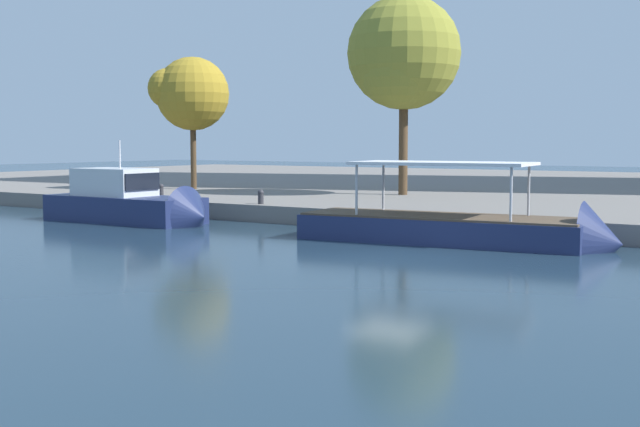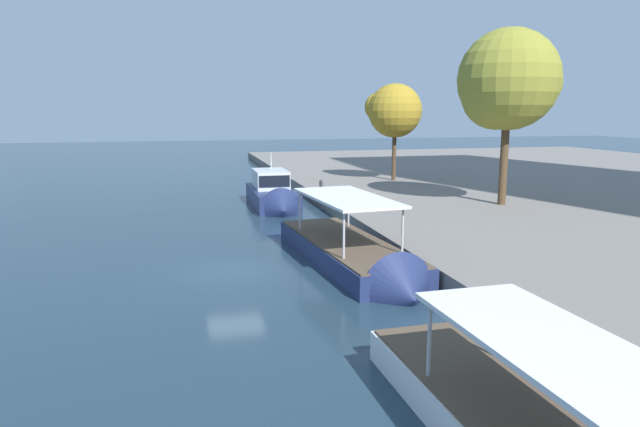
{
  "view_description": "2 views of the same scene",
  "coord_description": "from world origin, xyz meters",
  "px_view_note": "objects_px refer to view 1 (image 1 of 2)",
  "views": [
    {
      "loc": [
        12.93,
        -24.5,
        3.95
      ],
      "look_at": [
        -5.36,
        4.04,
        0.99
      ],
      "focal_mm": 46.42,
      "sensor_mm": 36.0,
      "label": 1
    },
    {
      "loc": [
        24.38,
        -2.11,
        7.14
      ],
      "look_at": [
        -2.35,
        4.51,
        2.05
      ],
      "focal_mm": 31.65,
      "sensor_mm": 36.0,
      "label": 2
    }
  ],
  "objects_px": {
    "tour_boat_1": "(469,233)",
    "tree_2": "(405,57)",
    "mooring_bollard_0": "(261,196)",
    "mooring_bollard_1": "(161,191)",
    "tree_1": "(190,94)",
    "motor_yacht_0": "(133,206)"
  },
  "relations": [
    {
      "from": "tour_boat_1",
      "to": "mooring_bollard_0",
      "type": "xyz_separation_m",
      "value": [
        -12.3,
        3.02,
        0.81
      ]
    },
    {
      "from": "mooring_bollard_0",
      "to": "tree_2",
      "type": "bearing_deg",
      "value": 74.94
    },
    {
      "from": "mooring_bollard_1",
      "to": "tree_1",
      "type": "relative_size",
      "value": 0.1
    },
    {
      "from": "tour_boat_1",
      "to": "tree_1",
      "type": "relative_size",
      "value": 1.47
    },
    {
      "from": "mooring_bollard_0",
      "to": "tree_2",
      "type": "xyz_separation_m",
      "value": [
        2.75,
        10.22,
        7.56
      ]
    },
    {
      "from": "tour_boat_1",
      "to": "tree_1",
      "type": "bearing_deg",
      "value": 149.99
    },
    {
      "from": "tour_boat_1",
      "to": "mooring_bollard_1",
      "type": "xyz_separation_m",
      "value": [
        -19.15,
        3.16,
        0.86
      ]
    },
    {
      "from": "tour_boat_1",
      "to": "tree_2",
      "type": "xyz_separation_m",
      "value": [
        -9.55,
        13.24,
        8.37
      ]
    },
    {
      "from": "tree_1",
      "to": "tree_2",
      "type": "bearing_deg",
      "value": 8.78
    },
    {
      "from": "mooring_bollard_0",
      "to": "tree_2",
      "type": "relative_size",
      "value": 0.06
    },
    {
      "from": "mooring_bollard_0",
      "to": "mooring_bollard_1",
      "type": "distance_m",
      "value": 6.85
    },
    {
      "from": "tour_boat_1",
      "to": "tree_2",
      "type": "bearing_deg",
      "value": 120.53
    },
    {
      "from": "mooring_bollard_1",
      "to": "tree_2",
      "type": "xyz_separation_m",
      "value": [
        9.6,
        10.08,
        7.51
      ]
    },
    {
      "from": "tree_1",
      "to": "tree_2",
      "type": "height_order",
      "value": "tree_2"
    },
    {
      "from": "mooring_bollard_0",
      "to": "tree_1",
      "type": "height_order",
      "value": "tree_1"
    },
    {
      "from": "motor_yacht_0",
      "to": "mooring_bollard_1",
      "type": "relative_size",
      "value": 11.48
    },
    {
      "from": "mooring_bollard_1",
      "to": "tree_1",
      "type": "distance_m",
      "value": 10.84
    },
    {
      "from": "tour_boat_1",
      "to": "tree_2",
      "type": "distance_m",
      "value": 18.35
    },
    {
      "from": "tour_boat_1",
      "to": "tree_1",
      "type": "xyz_separation_m",
      "value": [
        -23.92,
        11.02,
        6.61
      ]
    },
    {
      "from": "motor_yacht_0",
      "to": "tour_boat_1",
      "type": "xyz_separation_m",
      "value": [
        17.11,
        0.99,
        -0.38
      ]
    },
    {
      "from": "mooring_bollard_1",
      "to": "tree_1",
      "type": "height_order",
      "value": "tree_1"
    },
    {
      "from": "mooring_bollard_1",
      "to": "motor_yacht_0",
      "type": "bearing_deg",
      "value": -63.84
    }
  ]
}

